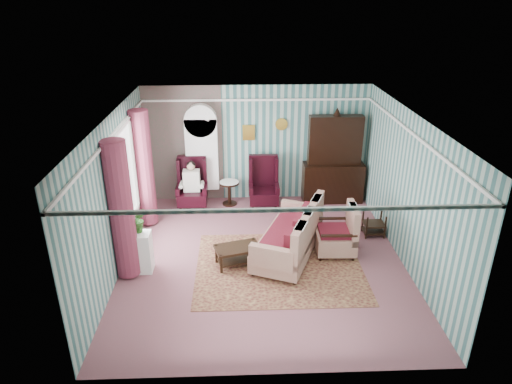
{
  "coord_description": "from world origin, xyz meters",
  "views": [
    {
      "loc": [
        -0.44,
        -7.8,
        4.92
      ],
      "look_at": [
        -0.11,
        0.6,
        1.21
      ],
      "focal_mm": 32.0,
      "sensor_mm": 36.0,
      "label": 1
    }
  ],
  "objects_px": {
    "nest_table": "(374,224)",
    "sofa": "(288,232)",
    "coffee_table": "(238,256)",
    "bookcase": "(202,159)",
    "wingback_left": "(192,184)",
    "plant_stand": "(137,252)",
    "wingback_right": "(264,183)",
    "seated_woman": "(192,185)",
    "round_side_table": "(229,193)",
    "floral_armchair": "(336,232)",
    "dresser_hutch": "(334,157)"
  },
  "relations": [
    {
      "from": "wingback_right",
      "to": "nest_table",
      "type": "height_order",
      "value": "wingback_right"
    },
    {
      "from": "plant_stand",
      "to": "coffee_table",
      "type": "relative_size",
      "value": 0.93
    },
    {
      "from": "bookcase",
      "to": "seated_woman",
      "type": "bearing_deg",
      "value": -122.66
    },
    {
      "from": "nest_table",
      "to": "sofa",
      "type": "xyz_separation_m",
      "value": [
        -1.96,
        -0.75,
        0.25
      ]
    },
    {
      "from": "wingback_left",
      "to": "seated_woman",
      "type": "bearing_deg",
      "value": 0.0
    },
    {
      "from": "coffee_table",
      "to": "nest_table",
      "type": "bearing_deg",
      "value": 19.87
    },
    {
      "from": "nest_table",
      "to": "coffee_table",
      "type": "relative_size",
      "value": 0.63
    },
    {
      "from": "bookcase",
      "to": "nest_table",
      "type": "xyz_separation_m",
      "value": [
        3.82,
        -1.94,
        -0.85
      ]
    },
    {
      "from": "wingback_left",
      "to": "coffee_table",
      "type": "xyz_separation_m",
      "value": [
        1.1,
        -2.62,
        -0.43
      ]
    },
    {
      "from": "wingback_right",
      "to": "seated_woman",
      "type": "relative_size",
      "value": 1.06
    },
    {
      "from": "wingback_right",
      "to": "floral_armchair",
      "type": "relative_size",
      "value": 1.35
    },
    {
      "from": "wingback_left",
      "to": "sofa",
      "type": "bearing_deg",
      "value": -47.38
    },
    {
      "from": "plant_stand",
      "to": "coffee_table",
      "type": "distance_m",
      "value": 1.92
    },
    {
      "from": "seated_woman",
      "to": "floral_armchair",
      "type": "xyz_separation_m",
      "value": [
        3.08,
        -2.25,
        -0.13
      ]
    },
    {
      "from": "plant_stand",
      "to": "wingback_right",
      "type": "bearing_deg",
      "value": 47.16
    },
    {
      "from": "dresser_hutch",
      "to": "wingback_left",
      "type": "relative_size",
      "value": 1.89
    },
    {
      "from": "bookcase",
      "to": "wingback_right",
      "type": "height_order",
      "value": "bookcase"
    },
    {
      "from": "bookcase",
      "to": "coffee_table",
      "type": "height_order",
      "value": "bookcase"
    },
    {
      "from": "sofa",
      "to": "coffee_table",
      "type": "distance_m",
      "value": 1.11
    },
    {
      "from": "plant_stand",
      "to": "nest_table",
      "type": "bearing_deg",
      "value": 13.84
    },
    {
      "from": "seated_woman",
      "to": "plant_stand",
      "type": "distance_m",
      "value": 2.87
    },
    {
      "from": "sofa",
      "to": "coffee_table",
      "type": "relative_size",
      "value": 2.5
    },
    {
      "from": "plant_stand",
      "to": "coffee_table",
      "type": "bearing_deg",
      "value": 3.82
    },
    {
      "from": "wingback_right",
      "to": "sofa",
      "type": "bearing_deg",
      "value": -80.98
    },
    {
      "from": "round_side_table",
      "to": "sofa",
      "type": "relative_size",
      "value": 0.28
    },
    {
      "from": "dresser_hutch",
      "to": "floral_armchair",
      "type": "distance_m",
      "value": 2.65
    },
    {
      "from": "nest_table",
      "to": "floral_armchair",
      "type": "relative_size",
      "value": 0.58
    },
    {
      "from": "bookcase",
      "to": "wingback_left",
      "type": "bearing_deg",
      "value": -122.66
    },
    {
      "from": "dresser_hutch",
      "to": "round_side_table",
      "type": "relative_size",
      "value": 3.93
    },
    {
      "from": "dresser_hutch",
      "to": "seated_woman",
      "type": "height_order",
      "value": "dresser_hutch"
    },
    {
      "from": "seated_woman",
      "to": "plant_stand",
      "type": "relative_size",
      "value": 1.47
    },
    {
      "from": "round_side_table",
      "to": "sofa",
      "type": "height_order",
      "value": "sofa"
    },
    {
      "from": "plant_stand",
      "to": "sofa",
      "type": "bearing_deg",
      "value": 8.81
    },
    {
      "from": "nest_table",
      "to": "sofa",
      "type": "bearing_deg",
      "value": -159.06
    },
    {
      "from": "sofa",
      "to": "plant_stand",
      "type": "bearing_deg",
      "value": 120.99
    },
    {
      "from": "round_side_table",
      "to": "floral_armchair",
      "type": "xyz_separation_m",
      "value": [
        2.18,
        -2.4,
        0.16
      ]
    },
    {
      "from": "coffee_table",
      "to": "wingback_left",
      "type": "bearing_deg",
      "value": 112.75
    },
    {
      "from": "wingback_right",
      "to": "seated_woman",
      "type": "height_order",
      "value": "wingback_right"
    },
    {
      "from": "floral_armchair",
      "to": "plant_stand",
      "type": "bearing_deg",
      "value": 99.27
    },
    {
      "from": "nest_table",
      "to": "coffee_table",
      "type": "height_order",
      "value": "nest_table"
    },
    {
      "from": "nest_table",
      "to": "plant_stand",
      "type": "xyz_separation_m",
      "value": [
        -4.87,
        -1.2,
        0.13
      ]
    },
    {
      "from": "round_side_table",
      "to": "dresser_hutch",
      "type": "bearing_deg",
      "value": 2.64
    },
    {
      "from": "round_side_table",
      "to": "seated_woman",
      "type": "bearing_deg",
      "value": -170.54
    },
    {
      "from": "wingback_right",
      "to": "sofa",
      "type": "distance_m",
      "value": 2.33
    },
    {
      "from": "wingback_left",
      "to": "bookcase",
      "type": "bearing_deg",
      "value": 57.34
    },
    {
      "from": "round_side_table",
      "to": "wingback_left",
      "type": "bearing_deg",
      "value": -170.54
    },
    {
      "from": "plant_stand",
      "to": "coffee_table",
      "type": "xyz_separation_m",
      "value": [
        1.9,
        0.13,
        -0.2
      ]
    },
    {
      "from": "wingback_left",
      "to": "nest_table",
      "type": "distance_m",
      "value": 4.37
    },
    {
      "from": "wingback_left",
      "to": "nest_table",
      "type": "relative_size",
      "value": 2.31
    },
    {
      "from": "floral_armchair",
      "to": "sofa",
      "type": "bearing_deg",
      "value": 94.78
    }
  ]
}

